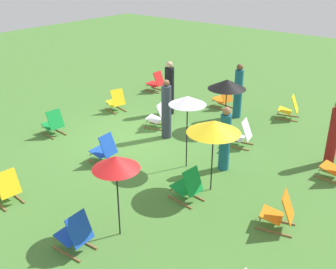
{
  "coord_description": "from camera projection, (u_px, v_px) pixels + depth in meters",
  "views": [
    {
      "loc": [
        8.16,
        7.85,
        5.25
      ],
      "look_at": [
        0.0,
        1.2,
        0.5
      ],
      "focal_mm": 43.3,
      "sensor_mm": 36.0,
      "label": 1
    }
  ],
  "objects": [
    {
      "name": "person_1",
      "position": [
        225.0,
        140.0,
        10.41
      ],
      "size": [
        0.35,
        0.35,
        1.74
      ],
      "rotation": [
        0.0,
        0.0,
        6.02
      ],
      "color": "#195972",
      "rests_on": "ground"
    },
    {
      "name": "deckchair_5",
      "position": [
        116.0,
        101.0,
        14.52
      ],
      "size": [
        0.65,
        0.86,
        0.83
      ],
      "rotation": [
        0.0,
        0.0,
        -0.26
      ],
      "color": "olive",
      "rests_on": "ground"
    },
    {
      "name": "deckchair_11",
      "position": [
        188.0,
        186.0,
        9.25
      ],
      "size": [
        0.54,
        0.8,
        0.83
      ],
      "rotation": [
        0.0,
        0.0,
        -0.09
      ],
      "color": "olive",
      "rests_on": "ground"
    },
    {
      "name": "deckchair_9",
      "position": [
        223.0,
        98.0,
        14.83
      ],
      "size": [
        0.6,
        0.83,
        0.83
      ],
      "rotation": [
        0.0,
        0.0,
        -0.18
      ],
      "color": "olive",
      "rests_on": "ground"
    },
    {
      "name": "deckchair_4",
      "position": [
        290.0,
        108.0,
        13.85
      ],
      "size": [
        0.68,
        0.87,
        0.83
      ],
      "rotation": [
        0.0,
        0.0,
        0.29
      ],
      "color": "olive",
      "rests_on": "ground"
    },
    {
      "name": "person_4",
      "position": [
        238.0,
        92.0,
        13.77
      ],
      "size": [
        0.3,
        0.3,
        1.88
      ],
      "rotation": [
        0.0,
        0.0,
        0.04
      ],
      "color": "#195972",
      "rests_on": "ground"
    },
    {
      "name": "deckchair_7",
      "position": [
        6.0,
        188.0,
        9.17
      ],
      "size": [
        0.54,
        0.8,
        0.83
      ],
      "rotation": [
        0.0,
        0.0,
        -0.09
      ],
      "color": "olive",
      "rests_on": "ground"
    },
    {
      "name": "deckchair_13",
      "position": [
        241.0,
        134.0,
        11.87
      ],
      "size": [
        0.62,
        0.84,
        0.83
      ],
      "rotation": [
        0.0,
        0.0,
        0.21
      ],
      "color": "olive",
      "rests_on": "ground"
    },
    {
      "name": "deckchair_12",
      "position": [
        105.0,
        150.0,
        10.94
      ],
      "size": [
        0.54,
        0.8,
        0.83
      ],
      "rotation": [
        0.0,
        0.0,
        0.08
      ],
      "color": "olive",
      "rests_on": "ground"
    },
    {
      "name": "deckchair_15",
      "position": [
        156.0,
        82.0,
        16.62
      ],
      "size": [
        0.51,
        0.78,
        0.83
      ],
      "rotation": [
        0.0,
        0.0,
        0.05
      ],
      "color": "olive",
      "rests_on": "ground"
    },
    {
      "name": "umbrella_2",
      "position": [
        116.0,
        163.0,
        7.59
      ],
      "size": [
        0.92,
        0.92,
        1.78
      ],
      "color": "black",
      "rests_on": "ground"
    },
    {
      "name": "person_0",
      "position": [
        333.0,
        135.0,
        10.7
      ],
      "size": [
        0.32,
        0.32,
        1.77
      ],
      "rotation": [
        0.0,
        0.0,
        4.88
      ],
      "color": "maroon",
      "rests_on": "ground"
    },
    {
      "name": "deckchair_2",
      "position": [
        158.0,
        117.0,
        13.14
      ],
      "size": [
        0.67,
        0.86,
        0.83
      ],
      "rotation": [
        0.0,
        0.0,
        0.29
      ],
      "color": "olive",
      "rests_on": "ground"
    },
    {
      "name": "ground_plane",
      "position": [
        138.0,
        139.0,
        12.44
      ],
      "size": [
        40.0,
        40.0,
        0.0
      ],
      "primitive_type": "plane",
      "color": "#477A33"
    },
    {
      "name": "umbrella_1",
      "position": [
        227.0,
        84.0,
        12.61
      ],
      "size": [
        1.21,
        1.21,
        1.65
      ],
      "color": "black",
      "rests_on": "ground"
    },
    {
      "name": "umbrella_0",
      "position": [
        188.0,
        101.0,
        10.11
      ],
      "size": [
        0.96,
        0.96,
        1.99
      ],
      "color": "black",
      "rests_on": "ground"
    },
    {
      "name": "person_3",
      "position": [
        166.0,
        111.0,
        12.23
      ],
      "size": [
        0.35,
        0.35,
        1.84
      ],
      "rotation": [
        0.0,
        0.0,
        6.12
      ],
      "color": "#333847",
      "rests_on": "ground"
    },
    {
      "name": "person_2",
      "position": [
        169.0,
        89.0,
        14.09
      ],
      "size": [
        0.39,
        0.39,
        1.88
      ],
      "rotation": [
        0.0,
        0.0,
        2.89
      ],
      "color": "black",
      "rests_on": "ground"
    },
    {
      "name": "deckchair_1",
      "position": [
        53.0,
        124.0,
        12.62
      ],
      "size": [
        0.54,
        0.8,
        0.83
      ],
      "rotation": [
        0.0,
        0.0,
        -0.09
      ],
      "color": "olive",
      "rests_on": "ground"
    },
    {
      "name": "deckchair_14",
      "position": [
        75.0,
        234.0,
        7.68
      ],
      "size": [
        0.53,
        0.79,
        0.83
      ],
      "rotation": [
        0.0,
        0.0,
        0.07
      ],
      "color": "olive",
      "rests_on": "ground"
    },
    {
      "name": "deckchair_8",
      "position": [
        280.0,
        213.0,
        8.3
      ],
      "size": [
        0.66,
        0.86,
        0.83
      ],
      "rotation": [
        0.0,
        0.0,
        0.26
      ],
      "color": "olive",
      "rests_on": "ground"
    },
    {
      "name": "umbrella_3",
      "position": [
        214.0,
        127.0,
        9.13
      ],
      "size": [
        1.25,
        1.25,
        1.8
      ],
      "color": "black",
      "rests_on": "ground"
    }
  ]
}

